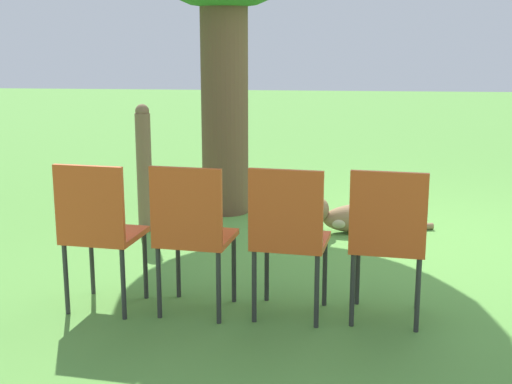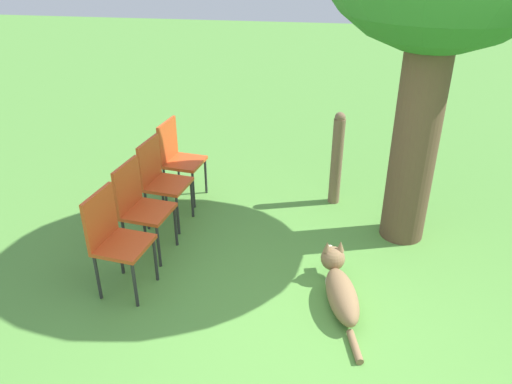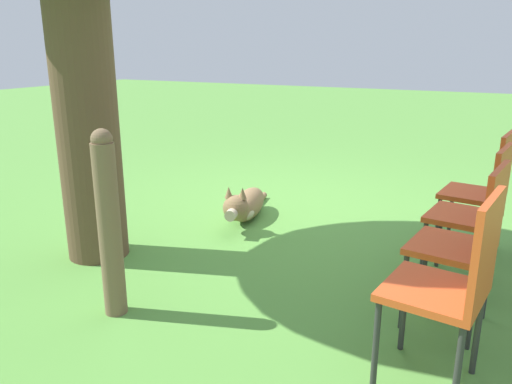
% 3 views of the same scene
% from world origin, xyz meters
% --- Properties ---
extents(ground_plane, '(30.00, 30.00, 0.00)m').
position_xyz_m(ground_plane, '(0.00, 0.00, 0.00)').
color(ground_plane, '#56933D').
extents(dog, '(0.42, 1.23, 0.41)m').
position_xyz_m(dog, '(0.12, 0.27, 0.15)').
color(dog, olive).
rests_on(dog, ground_plane).
extents(fence_post, '(0.13, 0.13, 1.12)m').
position_xyz_m(fence_post, '(0.04, 2.08, 0.56)').
color(fence_post, brown).
rests_on(fence_post, ground_plane).
extents(red_chair_0, '(0.48, 0.49, 0.95)m').
position_xyz_m(red_chair_0, '(-1.84, 0.15, 0.56)').
color(red_chair_0, '#D14C1E').
rests_on(red_chair_0, ground_plane).
extents(red_chair_1, '(0.48, 0.49, 0.95)m').
position_xyz_m(red_chair_1, '(-1.83, 0.74, 0.56)').
color(red_chair_1, '#D14C1E').
rests_on(red_chair_1, ground_plane).
extents(red_chair_2, '(0.48, 0.49, 0.95)m').
position_xyz_m(red_chair_2, '(-1.82, 1.33, 0.56)').
color(red_chair_2, '#D14C1E').
rests_on(red_chair_2, ground_plane).
extents(red_chair_3, '(0.48, 0.49, 0.95)m').
position_xyz_m(red_chair_3, '(-1.81, 1.91, 0.56)').
color(red_chair_3, '#D14C1E').
rests_on(red_chair_3, ground_plane).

